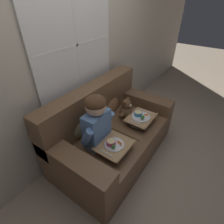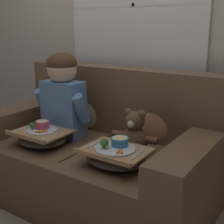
# 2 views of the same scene
# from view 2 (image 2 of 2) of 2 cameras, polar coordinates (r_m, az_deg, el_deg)

# --- Properties ---
(ground_plane) EXTENTS (14.00, 14.00, 0.00)m
(ground_plane) POSITION_cam_2_polar(r_m,az_deg,el_deg) (2.45, -3.14, -15.67)
(ground_plane) COLOR tan
(wall_back_with_window) EXTENTS (8.00, 0.08, 2.60)m
(wall_back_with_window) POSITION_cam_2_polar(r_m,az_deg,el_deg) (2.59, 4.42, 16.28)
(wall_back_with_window) COLOR beige
(wall_back_with_window) RESTS_ON ground_plane
(couch) EXTENTS (1.69, 0.95, 0.96)m
(couch) POSITION_cam_2_polar(r_m,az_deg,el_deg) (2.35, -2.20, -7.80)
(couch) COLOR brown
(couch) RESTS_ON ground_plane
(throw_pillow_behind_child) EXTENTS (0.36, 0.17, 0.37)m
(throw_pillow_behind_child) POSITION_cam_2_polar(r_m,az_deg,el_deg) (2.60, -5.03, 0.85)
(throw_pillow_behind_child) COLOR tan
(throw_pillow_behind_child) RESTS_ON couch
(throw_pillow_behind_teddy) EXTENTS (0.34, 0.17, 0.36)m
(throw_pillow_behind_teddy) POSITION_cam_2_polar(r_m,az_deg,el_deg) (2.28, 7.35, -1.32)
(throw_pillow_behind_teddy) COLOR #B2754C
(throw_pillow_behind_teddy) RESTS_ON couch
(child_figure) EXTENTS (0.45, 0.23, 0.64)m
(child_figure) POSITION_cam_2_polar(r_m,az_deg,el_deg) (2.37, -9.00, 3.74)
(child_figure) COLOR #5B84BC
(child_figure) RESTS_ON couch
(teddy_bear) EXTENTS (0.33, 0.23, 0.30)m
(teddy_bear) POSITION_cam_2_polar(r_m,az_deg,el_deg) (2.07, 4.10, -4.17)
(teddy_bear) COLOR brown
(teddy_bear) RESTS_ON couch
(lap_tray_child) EXTENTS (0.38, 0.33, 0.17)m
(lap_tray_child) POSITION_cam_2_polar(r_m,az_deg,el_deg) (2.29, -12.68, -4.43)
(lap_tray_child) COLOR #473D33
(lap_tray_child) RESTS_ON child_figure
(lap_tray_teddy) EXTENTS (0.40, 0.32, 0.17)m
(lap_tray_teddy) POSITION_cam_2_polar(r_m,az_deg,el_deg) (1.91, 0.59, -8.01)
(lap_tray_teddy) COLOR #473D33
(lap_tray_teddy) RESTS_ON teddy_bear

